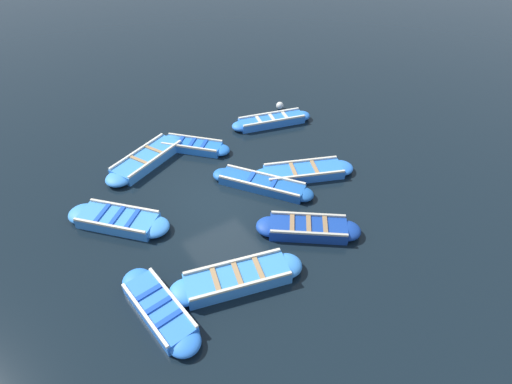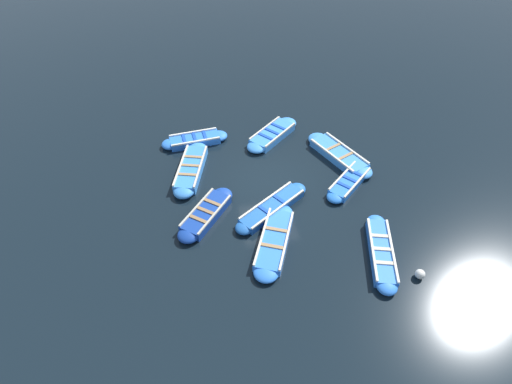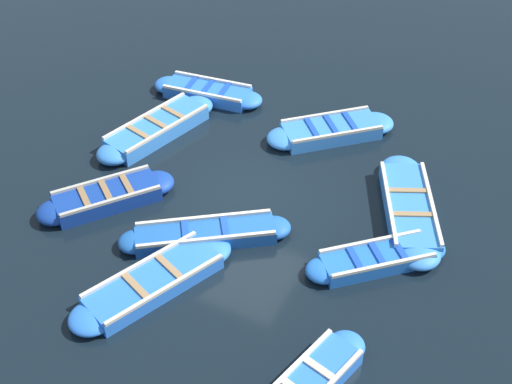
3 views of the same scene
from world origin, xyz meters
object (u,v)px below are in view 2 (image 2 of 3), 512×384
Objects in this scene: boat_drifting at (272,135)px; boat_tucked at (349,182)px; boat_mid_row at (381,252)px; boat_broadside at (195,140)px; boat_near_quay at (272,207)px; boat_stern_in at (274,241)px; boat_outer_left at (191,169)px; boat_bow_out at (339,155)px; boat_alongside at (206,214)px; buoy_orange_near at (420,274)px.

boat_tucked is at bearing -146.42° from boat_drifting.
boat_drifting reaches higher than boat_mid_row.
boat_broadside is 5.79m from boat_near_quay.
boat_stern_in is 5.40m from boat_outer_left.
boat_outer_left is at bearing 48.62° from boat_mid_row.
boat_alongside is at bearing 113.36° from boat_bow_out.
boat_near_quay is at bearing 127.02° from boat_bow_out.
boat_stern_in is 5.20m from buoy_orange_near.
buoy_orange_near is (-6.90, -7.49, -0.02)m from boat_outer_left.
boat_outer_left is at bearing 46.80° from boat_near_quay.
boat_alongside is (-0.90, 6.24, 0.03)m from boat_tucked.
boat_alongside is at bearing 60.09° from buoy_orange_near.
boat_mid_row is 6.77m from boat_alongside.
boat_alongside reaches higher than boat_bow_out.
boat_near_quay is 10.12× the size of buoy_orange_near.
boat_drifting is 8.11m from boat_mid_row.
boat_drifting is 1.03× the size of boat_alongside.
boat_outer_left is at bearing 8.86° from boat_alongside.
boat_alongside is at bearing 88.79° from boat_near_quay.
boat_alongside is at bearing 64.43° from boat_mid_row.
boat_drifting is 0.87× the size of boat_mid_row.
buoy_orange_near is at bearing -132.65° from boat_outer_left.
boat_alongside reaches higher than boat_near_quay.
buoy_orange_near is (-1.13, -0.95, 0.00)m from boat_mid_row.
boat_bow_out is 1.12× the size of boat_near_quay.
boat_outer_left is at bearing 47.35° from buoy_orange_near.
boat_mid_row is 10.59× the size of buoy_orange_near.
boat_tucked is 0.73× the size of boat_outer_left.
boat_alongside reaches higher than buoy_orange_near.
boat_bow_out reaches higher than boat_tucked.
boat_near_quay is (-0.06, -2.65, -0.03)m from boat_alongside.
boat_outer_left reaches higher than boat_stern_in.
boat_mid_row is 0.94× the size of boat_bow_out.
boat_broadside is 5.02m from boat_alongside.
boat_stern_in is at bearing 124.52° from boat_tucked.
boat_bow_out is (1.85, -0.13, 0.02)m from boat_tucked.
boat_broadside is at bearing 20.68° from boat_stern_in.
boat_drifting is 0.91× the size of boat_near_quay.
buoy_orange_near is (-9.07, -7.21, 0.00)m from boat_broadside.
boat_bow_out reaches higher than boat_mid_row.
boat_outer_left is (-1.96, 4.08, 0.02)m from boat_drifting.
boat_outer_left reaches higher than boat_alongside.
boat_mid_row is 8.72m from boat_outer_left.
boat_alongside is (2.92, 6.10, 0.02)m from boat_mid_row.
boat_alongside is 6.94m from boat_bow_out.
boat_tucked is 5.02m from buoy_orange_near.
boat_mid_row reaches higher than buoy_orange_near.
buoy_orange_near is at bearing -141.53° from boat_broadside.
boat_drifting is 4.53m from boat_outer_left.
boat_near_quay is (1.69, -0.25, 0.00)m from boat_stern_in.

